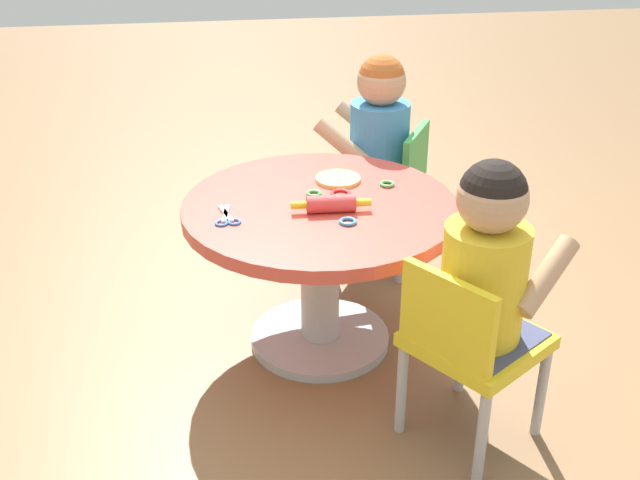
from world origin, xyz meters
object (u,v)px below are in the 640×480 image
object	(u,v)px
child_chair_left	(469,343)
seated_child_left	(487,260)
seated_child_right	(378,127)
child_chair_right	(387,188)
craft_table	(320,242)
rolling_pin	(331,204)
craft_scissors	(227,219)

from	to	relation	value
child_chair_left	seated_child_left	world-z (taller)	seated_child_left
seated_child_right	child_chair_right	bearing A→B (deg)	-119.41
child_chair_left	seated_child_right	bearing A→B (deg)	1.28
craft_table	seated_child_right	xyz separation A→B (m)	(0.51, -0.28, 0.17)
child_chair_left	seated_child_right	distance (m)	1.04
child_chair_left	rolling_pin	size ratio (longest dim) A/B	2.32
craft_table	craft_scissors	world-z (taller)	craft_scissors
child_chair_right	child_chair_left	bearing A→B (deg)	179.30
child_chair_right	craft_scissors	bearing A→B (deg)	133.75
rolling_pin	craft_table	bearing A→B (deg)	19.23
child_chair_left	seated_child_left	size ratio (longest dim) A/B	1.05
child_chair_right	rolling_pin	distance (m)	0.66
child_chair_left	seated_child_right	world-z (taller)	seated_child_right
rolling_pin	craft_scissors	xyz separation A→B (m)	(-0.01, 0.30, -0.02)
craft_table	child_chair_right	world-z (taller)	child_chair_right
child_chair_right	rolling_pin	world-z (taller)	rolling_pin
rolling_pin	craft_scissors	distance (m)	0.30
child_chair_right	craft_scissors	xyz separation A→B (m)	(-0.57, 0.59, 0.19)
seated_child_right	craft_scissors	distance (m)	0.81
seated_child_left	child_chair_right	xyz separation A→B (m)	(0.97, 0.02, -0.23)
craft_table	child_chair_right	xyz separation A→B (m)	(0.49, -0.32, -0.05)
seated_child_left	rolling_pin	distance (m)	0.52
child_chair_left	rolling_pin	world-z (taller)	rolling_pin
craft_table	child_chair_left	distance (m)	0.59
seated_child_right	rolling_pin	distance (m)	0.63
seated_child_right	craft_table	bearing A→B (deg)	151.10
seated_child_left	craft_scissors	distance (m)	0.74
craft_table	child_chair_left	world-z (taller)	child_chair_left
craft_table	seated_child_left	xyz separation A→B (m)	(-0.48, -0.34, 0.17)
child_chair_left	rolling_pin	xyz separation A→B (m)	(0.44, 0.28, 0.21)
seated_child_left	child_chair_right	size ratio (longest dim) A/B	0.95
child_chair_left	seated_child_left	bearing A→B (deg)	-55.20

